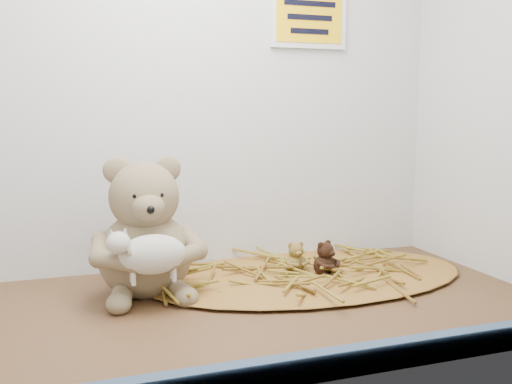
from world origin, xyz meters
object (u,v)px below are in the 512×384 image
object	(u,v)px
toy_lamb	(153,254)
mini_teddy_brown	(325,256)
mini_teddy_tan	(296,255)
main_teddy	(145,226)

from	to	relation	value
toy_lamb	mini_teddy_brown	xyz separation A→B (cm)	(35.92, 6.99, -5.10)
toy_lamb	mini_teddy_tan	distance (cm)	33.49
mini_teddy_tan	mini_teddy_brown	bearing A→B (deg)	-40.28
mini_teddy_tan	mini_teddy_brown	size ratio (longest dim) A/B	0.90
main_teddy	mini_teddy_tan	world-z (taller)	main_teddy
main_teddy	mini_teddy_tan	distance (cm)	32.37
toy_lamb	mini_teddy_brown	size ratio (longest dim) A/B	2.12
main_teddy	mini_teddy_tan	xyz separation A→B (cm)	(31.18, 1.59, -8.55)
mini_teddy_tan	mini_teddy_brown	world-z (taller)	mini_teddy_brown
mini_teddy_brown	main_teddy	bearing A→B (deg)	147.41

